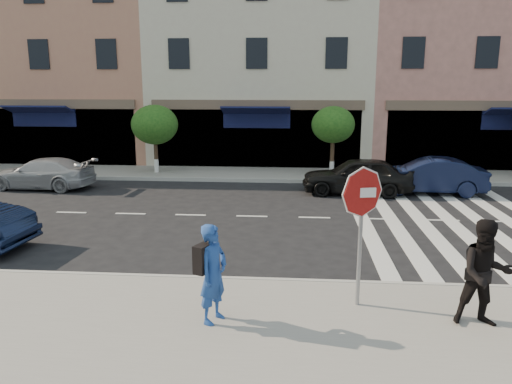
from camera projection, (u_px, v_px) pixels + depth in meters
name	position (u px, v px, depth m)	size (l,w,h in m)	color
ground	(238.00, 260.00, 12.13)	(120.00, 120.00, 0.00)	black
sidewalk_near	(213.00, 333.00, 8.47)	(60.00, 4.50, 0.15)	gray
sidewalk_far	(265.00, 174.00, 22.82)	(60.00, 3.00, 0.15)	gray
building_west_mid	(77.00, 31.00, 27.99)	(10.00, 9.00, 14.00)	tan
building_centre	(263.00, 58.00, 27.51)	(11.00, 9.00, 11.00)	beige
building_east_mid	(489.00, 37.00, 26.38)	(13.00, 9.00, 13.00)	tan
street_tree_wb	(155.00, 125.00, 22.52)	(2.10, 2.10, 3.06)	#473323
street_tree_c	(333.00, 125.00, 21.90)	(1.90, 1.90, 3.04)	#473323
stop_sign	(362.00, 206.00, 8.94)	(0.92, 0.22, 2.63)	gray
photographer	(213.00, 274.00, 8.55)	(0.64, 0.42, 1.75)	navy
walker	(485.00, 274.00, 8.39)	(0.91, 0.71, 1.87)	black
car_far_left	(42.00, 173.00, 20.07)	(1.72, 4.23, 1.23)	#A2A3A8
car_far_mid	(357.00, 176.00, 19.09)	(1.67, 4.16, 1.42)	black
car_far_right	(429.00, 176.00, 19.16)	(1.46, 4.18, 1.38)	black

